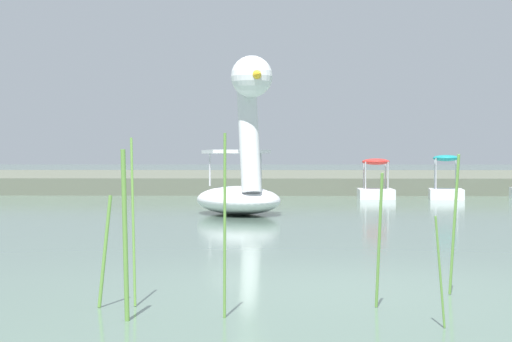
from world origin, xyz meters
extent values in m
plane|color=#567060|center=(0.00, 0.00, 0.00)|extent=(531.15, 531.15, 0.00)
cube|color=#5B6051|center=(0.00, 34.14, 0.30)|extent=(111.29, 26.54, 0.59)
ellipsoid|color=white|center=(-1.58, 10.96, 0.32)|extent=(2.58, 3.36, 0.63)
cylinder|color=white|center=(-1.30, 10.05, 1.73)|extent=(0.67, 0.98, 2.49)
sphere|color=white|center=(-1.23, 9.83, 2.96)|extent=(1.10, 1.10, 0.88)
cone|color=yellow|center=(-1.13, 9.49, 2.96)|extent=(0.66, 0.79, 0.48)
cube|color=white|center=(-1.65, 11.19, 1.40)|extent=(1.62, 1.57, 0.08)
cylinder|color=silver|center=(-2.22, 11.01, 1.01)|extent=(0.04, 0.04, 0.77)
cylinder|color=silver|center=(-1.09, 11.36, 1.01)|extent=(0.04, 0.04, 0.77)
cube|color=white|center=(2.32, 18.99, 0.15)|extent=(1.14, 1.85, 0.30)
ellipsoid|color=red|center=(2.32, 18.99, 1.17)|extent=(0.90, 1.15, 0.20)
cylinder|color=#B7B7BF|center=(1.99, 19.45, 0.74)|extent=(0.04, 0.04, 0.86)
cylinder|color=#B7B7BF|center=(2.68, 19.43, 0.74)|extent=(0.04, 0.04, 0.86)
cylinder|color=#B7B7BF|center=(1.96, 18.55, 0.74)|extent=(0.04, 0.04, 0.86)
cylinder|color=#B7B7BF|center=(2.66, 18.53, 0.74)|extent=(0.04, 0.04, 0.86)
cube|color=white|center=(4.50, 18.80, 0.16)|extent=(1.25, 1.91, 0.31)
ellipsoid|color=teal|center=(4.50, 18.80, 1.28)|extent=(0.95, 1.17, 0.20)
cylinder|color=#B7B7BF|center=(4.23, 19.26, 0.79)|extent=(0.04, 0.04, 0.97)
cylinder|color=#B7B7BF|center=(4.88, 19.18, 0.79)|extent=(0.04, 0.04, 0.97)
cylinder|color=#B7B7BF|center=(4.12, 18.42, 0.79)|extent=(0.04, 0.04, 0.97)
cylinder|color=#B7B7BF|center=(4.76, 18.33, 0.79)|extent=(0.04, 0.04, 0.97)
cylinder|color=#669942|center=(-1.76, -1.00, 0.70)|extent=(0.08, 0.16, 1.39)
cylinder|color=#669942|center=(0.25, -1.11, 0.55)|extent=(0.05, 0.17, 1.10)
cylinder|color=#669942|center=(0.98, -0.43, 0.63)|extent=(0.07, 0.18, 1.25)
cylinder|color=#669942|center=(-1.98, -1.12, 0.46)|extent=(0.12, 0.05, 0.91)
cylinder|color=#669942|center=(0.59, -1.91, 0.40)|extent=(0.09, 0.08, 0.80)
cylinder|color=#669942|center=(-0.97, -1.56, 0.70)|extent=(0.03, 0.09, 1.40)
cylinder|color=#669942|center=(-1.70, -1.71, 0.64)|extent=(0.06, 0.09, 1.28)
camera|label=1|loc=(-0.50, -7.95, 1.19)|focal=59.52mm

